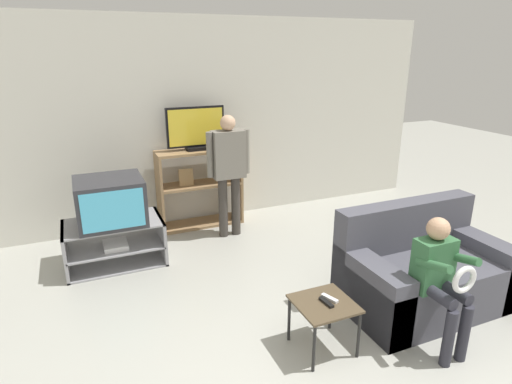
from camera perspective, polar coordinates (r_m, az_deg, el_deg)
wall_back at (r=5.65m, az=-6.34°, el=9.26°), size 6.40×0.06×2.60m
tv_stand at (r=4.82m, az=-18.29°, el=-6.53°), size 1.01×0.58×0.48m
television_main at (r=4.64m, az=-18.86°, el=-1.15°), size 0.67×0.61×0.47m
media_shelf at (r=5.54m, az=-7.51°, el=0.65°), size 1.07×0.36×1.01m
television_flat at (r=5.37m, az=-8.03°, el=8.26°), size 0.73×0.20×0.53m
snack_table at (r=3.37m, az=9.05°, el=-15.10°), size 0.43×0.43×0.41m
remote_control_black at (r=3.32m, az=9.36°, el=-14.31°), size 0.05×0.15×0.02m
remote_control_white at (r=3.38m, az=9.86°, el=-13.76°), size 0.08×0.15×0.02m
couch at (r=4.16m, az=21.31°, el=-10.03°), size 1.44×0.83×0.89m
person_standing_adult at (r=5.08m, az=-3.67°, el=3.60°), size 0.53×0.20×1.49m
person_seated_child at (r=3.51m, az=23.39°, el=-10.01°), size 0.33×0.43×1.04m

